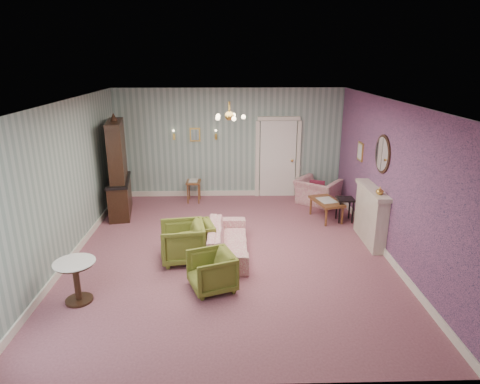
{
  "coord_description": "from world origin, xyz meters",
  "views": [
    {
      "loc": [
        -0.01,
        -7.42,
        3.64
      ],
      "look_at": [
        0.2,
        0.4,
        1.1
      ],
      "focal_mm": 31.16,
      "sensor_mm": 36.0,
      "label": 1
    }
  ],
  "objects_px": {
    "olive_chair_c": "(195,237)",
    "fireplace": "(371,215)",
    "sofa_chintz": "(228,236)",
    "olive_chair_a": "(212,270)",
    "coffee_table": "(326,210)",
    "wingback_chair": "(318,188)",
    "pedestal_table": "(77,282)",
    "dresser": "(117,166)",
    "side_table_black": "(345,210)",
    "olive_chair_b": "(182,240)"
  },
  "relations": [
    {
      "from": "olive_chair_c",
      "to": "fireplace",
      "type": "height_order",
      "value": "fireplace"
    },
    {
      "from": "sofa_chintz",
      "to": "olive_chair_a",
      "type": "bearing_deg",
      "value": 168.82
    },
    {
      "from": "coffee_table",
      "to": "fireplace",
      "type": "bearing_deg",
      "value": -64.59
    },
    {
      "from": "olive_chair_a",
      "to": "wingback_chair",
      "type": "relative_size",
      "value": 0.7
    },
    {
      "from": "olive_chair_c",
      "to": "coffee_table",
      "type": "relative_size",
      "value": 0.75
    },
    {
      "from": "wingback_chair",
      "to": "olive_chair_c",
      "type": "bearing_deg",
      "value": 81.75
    },
    {
      "from": "fireplace",
      "to": "olive_chair_a",
      "type": "bearing_deg",
      "value": -150.82
    },
    {
      "from": "fireplace",
      "to": "olive_chair_c",
      "type": "bearing_deg",
      "value": -172.89
    },
    {
      "from": "wingback_chair",
      "to": "fireplace",
      "type": "xyz_separation_m",
      "value": [
        0.59,
        -2.35,
        0.14
      ]
    },
    {
      "from": "olive_chair_c",
      "to": "pedestal_table",
      "type": "bearing_deg",
      "value": -60.98
    },
    {
      "from": "olive_chair_c",
      "to": "wingback_chair",
      "type": "height_order",
      "value": "wingback_chair"
    },
    {
      "from": "olive_chair_a",
      "to": "fireplace",
      "type": "height_order",
      "value": "fireplace"
    },
    {
      "from": "wingback_chair",
      "to": "dresser",
      "type": "xyz_separation_m",
      "value": [
        -4.92,
        -0.58,
        0.75
      ]
    },
    {
      "from": "olive_chair_a",
      "to": "olive_chair_c",
      "type": "relative_size",
      "value": 1.02
    },
    {
      "from": "olive_chair_c",
      "to": "sofa_chintz",
      "type": "height_order",
      "value": "sofa_chintz"
    },
    {
      "from": "fireplace",
      "to": "side_table_black",
      "type": "bearing_deg",
      "value": 100.6
    },
    {
      "from": "pedestal_table",
      "to": "olive_chair_c",
      "type": "bearing_deg",
      "value": 43.96
    },
    {
      "from": "olive_chair_a",
      "to": "coffee_table",
      "type": "distance_m",
      "value": 3.98
    },
    {
      "from": "olive_chair_a",
      "to": "pedestal_table",
      "type": "height_order",
      "value": "olive_chair_a"
    },
    {
      "from": "side_table_black",
      "to": "pedestal_table",
      "type": "distance_m",
      "value": 5.96
    },
    {
      "from": "dresser",
      "to": "sofa_chintz",
      "type": "bearing_deg",
      "value": -50.73
    },
    {
      "from": "olive_chair_c",
      "to": "side_table_black",
      "type": "distance_m",
      "value": 3.68
    },
    {
      "from": "olive_chair_a",
      "to": "olive_chair_b",
      "type": "relative_size",
      "value": 0.87
    },
    {
      "from": "olive_chair_a",
      "to": "side_table_black",
      "type": "bearing_deg",
      "value": 113.71
    },
    {
      "from": "olive_chair_c",
      "to": "dresser",
      "type": "bearing_deg",
      "value": -153.27
    },
    {
      "from": "olive_chair_b",
      "to": "fireplace",
      "type": "relative_size",
      "value": 0.58
    },
    {
      "from": "olive_chair_b",
      "to": "dresser",
      "type": "distance_m",
      "value": 3.16
    },
    {
      "from": "olive_chair_c",
      "to": "coffee_table",
      "type": "bearing_deg",
      "value": 105.31
    },
    {
      "from": "coffee_table",
      "to": "dresser",
      "type": "bearing_deg",
      "value": 174.12
    },
    {
      "from": "olive_chair_b",
      "to": "sofa_chintz",
      "type": "distance_m",
      "value": 0.88
    },
    {
      "from": "olive_chair_a",
      "to": "olive_chair_b",
      "type": "distance_m",
      "value": 1.19
    },
    {
      "from": "wingback_chair",
      "to": "pedestal_table",
      "type": "height_order",
      "value": "wingback_chair"
    },
    {
      "from": "wingback_chair",
      "to": "coffee_table",
      "type": "height_order",
      "value": "wingback_chair"
    },
    {
      "from": "olive_chair_b",
      "to": "olive_chair_c",
      "type": "relative_size",
      "value": 1.17
    },
    {
      "from": "coffee_table",
      "to": "side_table_black",
      "type": "relative_size",
      "value": 1.64
    },
    {
      "from": "olive_chair_c",
      "to": "side_table_black",
      "type": "xyz_separation_m",
      "value": [
        3.33,
        1.56,
        -0.06
      ]
    },
    {
      "from": "sofa_chintz",
      "to": "dresser",
      "type": "bearing_deg",
      "value": 49.4
    },
    {
      "from": "olive_chair_c",
      "to": "pedestal_table",
      "type": "height_order",
      "value": "olive_chair_c"
    },
    {
      "from": "wingback_chair",
      "to": "fireplace",
      "type": "height_order",
      "value": "fireplace"
    },
    {
      "from": "olive_chair_b",
      "to": "side_table_black",
      "type": "relative_size",
      "value": 1.44
    },
    {
      "from": "wingback_chair",
      "to": "side_table_black",
      "type": "height_order",
      "value": "wingback_chair"
    },
    {
      "from": "olive_chair_b",
      "to": "side_table_black",
      "type": "distance_m",
      "value": 4.0
    },
    {
      "from": "olive_chair_a",
      "to": "olive_chair_b",
      "type": "height_order",
      "value": "olive_chair_b"
    },
    {
      "from": "sofa_chintz",
      "to": "wingback_chair",
      "type": "xyz_separation_m",
      "value": [
        2.32,
        2.82,
        0.07
      ]
    },
    {
      "from": "olive_chair_b",
      "to": "fireplace",
      "type": "distance_m",
      "value": 3.83
    },
    {
      "from": "sofa_chintz",
      "to": "olive_chair_c",
      "type": "bearing_deg",
      "value": 87.42
    },
    {
      "from": "sofa_chintz",
      "to": "dresser",
      "type": "xyz_separation_m",
      "value": [
        -2.6,
        2.25,
        0.82
      ]
    },
    {
      "from": "dresser",
      "to": "olive_chair_a",
      "type": "bearing_deg",
      "value": -66.5
    },
    {
      "from": "dresser",
      "to": "olive_chair_c",
      "type": "bearing_deg",
      "value": -58.25
    },
    {
      "from": "wingback_chair",
      "to": "fireplace",
      "type": "distance_m",
      "value": 2.43
    }
  ]
}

